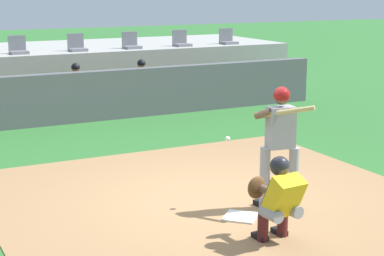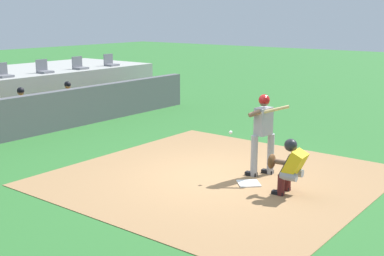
{
  "view_description": "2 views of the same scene",
  "coord_description": "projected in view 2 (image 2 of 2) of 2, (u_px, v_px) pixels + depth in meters",
  "views": [
    {
      "loc": [
        -4.45,
        -8.01,
        3.19
      ],
      "look_at": [
        0.0,
        0.7,
        1.0
      ],
      "focal_mm": 59.64,
      "sensor_mm": 36.0,
      "label": 1
    },
    {
      "loc": [
        -8.59,
        -5.99,
        3.47
      ],
      "look_at": [
        0.0,
        0.7,
        1.0
      ],
      "focal_mm": 47.03,
      "sensor_mm": 36.0,
      "label": 2
    }
  ],
  "objects": [
    {
      "name": "ground_plane",
      "position": [
        217.0,
        177.0,
        10.97
      ],
      "size": [
        80.0,
        80.0,
        0.0
      ],
      "primitive_type": "plane",
      "color": "#2D6B2D"
    },
    {
      "name": "dirt_infield",
      "position": [
        217.0,
        177.0,
        10.96
      ],
      "size": [
        6.4,
        6.4,
        0.01
      ],
      "primitive_type": "cube",
      "color": "#9E754C",
      "rests_on": "ground"
    },
    {
      "name": "dugout_wall",
      "position": [
        36.0,
        114.0,
        14.73
      ],
      "size": [
        13.0,
        0.3,
        1.2
      ],
      "primitive_type": "cube",
      "color": "#59595E",
      "rests_on": "ground"
    },
    {
      "name": "stadium_seat_5",
      "position": [
        44.0,
        69.0,
        18.12
      ],
      "size": [
        0.46,
        0.46,
        0.48
      ],
      "color": "slate",
      "rests_on": "stands_platform"
    },
    {
      "name": "home_plate",
      "position": [
        249.0,
        183.0,
        10.48
      ],
      "size": [
        0.62,
        0.62,
        0.02
      ],
      "primitive_type": "cube",
      "rotation": [
        0.0,
        0.0,
        0.79
      ],
      "color": "white",
      "rests_on": "dirt_infield"
    },
    {
      "name": "dugout_player_1",
      "position": [
        24.0,
        108.0,
        15.35
      ],
      "size": [
        0.49,
        0.7,
        1.3
      ],
      "color": "#939399",
      "rests_on": "ground"
    },
    {
      "name": "dugout_bench",
      "position": [
        17.0,
        123.0,
        15.41
      ],
      "size": [
        11.8,
        0.44,
        0.45
      ],
      "primitive_type": "cube",
      "color": "olive",
      "rests_on": "ground"
    },
    {
      "name": "batter_at_plate",
      "position": [
        263.0,
        130.0,
        10.85
      ],
      "size": [
        0.64,
        0.8,
        1.8
      ],
      "color": "#99999E",
      "rests_on": "ground"
    },
    {
      "name": "catcher_crouched",
      "position": [
        289.0,
        165.0,
        9.78
      ],
      "size": [
        0.51,
        1.83,
        1.13
      ],
      "color": "gray",
      "rests_on": "ground"
    },
    {
      "name": "stadium_seat_7",
      "position": [
        110.0,
        62.0,
        20.62
      ],
      "size": [
        0.46,
        0.46,
        0.48
      ],
      "color": "slate",
      "rests_on": "stands_platform"
    },
    {
      "name": "stadium_seat_6",
      "position": [
        79.0,
        66.0,
        19.37
      ],
      "size": [
        0.46,
        0.46,
        0.48
      ],
      "color": "slate",
      "rests_on": "stands_platform"
    },
    {
      "name": "dugout_player_2",
      "position": [
        71.0,
        100.0,
        16.72
      ],
      "size": [
        0.49,
        0.7,
        1.3
      ],
      "color": "#939399",
      "rests_on": "ground"
    },
    {
      "name": "stadium_seat_4",
      "position": [
        3.0,
        73.0,
        16.87
      ],
      "size": [
        0.46,
        0.46,
        0.48
      ],
      "color": "slate",
      "rests_on": "stands_platform"
    }
  ]
}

